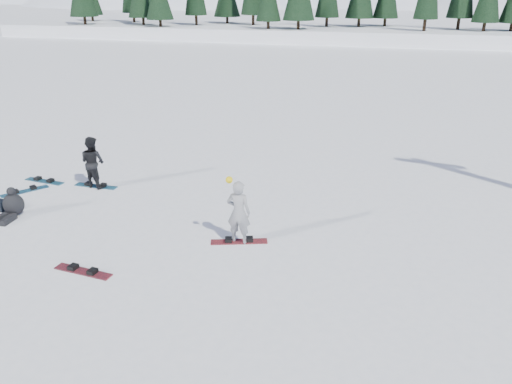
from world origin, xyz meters
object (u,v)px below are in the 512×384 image
Objects in this scene: snowboard_loose_b at (83,271)px; snowboarder_woman at (239,212)px; gear_bag at (0,205)px; snowboard_loose_c at (44,181)px; snowboard_loose_a at (25,191)px; snowboarder_man at (93,162)px; seated_rider at (12,205)px.

snowboarder_woman is at bearing 42.90° from snowboard_loose_b.
snowboarder_woman is 7.65m from gear_bag.
snowboard_loose_b is (4.69, -4.88, 0.00)m from snowboard_loose_c.
snowboard_loose_c is at bearing 139.45° from snowboard_loose_b.
snowboard_loose_a is at bearing 100.59° from gear_bag.
snowboarder_man reaches higher than seated_rider.
snowboarder_woman reaches higher than snowboard_loose_a.
snowboarder_woman is 8.27m from snowboard_loose_c.
snowboarder_woman is at bearing -0.80° from gear_bag.
seated_rider is at bearing 81.04° from snowboarder_man.
snowboard_loose_c is at bearing 113.77° from seated_rider.
snowboard_loose_a is 6.15m from snowboard_loose_b.
snowboarder_woman reaches higher than snowboard_loose_c.
snowboard_loose_c and snowboard_loose_b have the same top height.
snowboard_loose_a is at bearing -8.52° from snowboarder_woman.
snowboarder_woman is 1.26× the size of snowboard_loose_a.
gear_bag is at bearing 164.35° from seated_rider.
snowboarder_woman reaches higher than snowboarder_man.
seated_rider reaches higher than snowboard_loose_b.
snowboard_loose_c is at bearing 32.69° from snowboard_loose_a.
seated_rider is 0.77m from gear_bag.
gear_bag is (-0.70, 0.26, -0.19)m from seated_rider.
snowboard_loose_c is at bearing 14.27° from snowboarder_man.
snowboard_loose_a is at bearing -86.29° from snowboard_loose_c.
snowboarder_man reaches higher than snowboard_loose_a.
snowboard_loose_b is (2.70, -4.94, -0.86)m from snowboarder_man.
snowboard_loose_a is (-0.96, 1.67, -0.32)m from seated_rider.
seated_rider is at bearing 3.66° from snowboarder_woman.
snowboarder_man is at bearing 54.06° from gear_bag.
seated_rider is 0.71× the size of snowboard_loose_c.
snowboard_loose_a is (-7.88, 1.52, -0.87)m from snowboarder_woman.
seated_rider is at bearing 154.77° from snowboard_loose_b.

